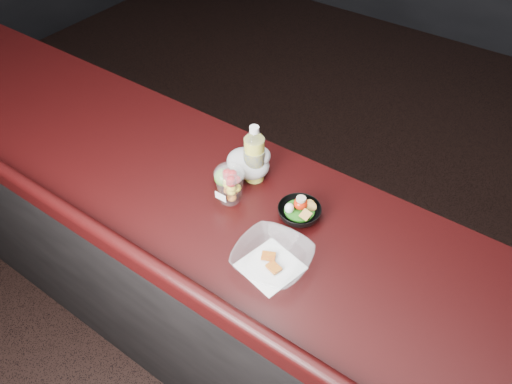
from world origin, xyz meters
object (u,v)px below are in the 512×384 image
(fruit_cup, at_px, (230,183))
(takeout_bowl, at_px, (272,258))
(green_apple, at_px, (224,177))
(snack_bowl, at_px, (299,212))
(lemonade_bottle, at_px, (254,157))

(fruit_cup, xyz_separation_m, takeout_bowl, (0.27, -0.15, -0.05))
(green_apple, distance_m, snack_bowl, 0.30)
(fruit_cup, bearing_deg, lemonade_bottle, 88.40)
(lemonade_bottle, relative_size, takeout_bowl, 0.92)
(lemonade_bottle, height_order, green_apple, lemonade_bottle)
(lemonade_bottle, bearing_deg, snack_bowl, -17.46)
(lemonade_bottle, bearing_deg, fruit_cup, -91.60)
(fruit_cup, bearing_deg, takeout_bowl, -28.56)
(green_apple, relative_size, snack_bowl, 0.47)
(lemonade_bottle, xyz_separation_m, takeout_bowl, (0.27, -0.28, -0.07))
(snack_bowl, distance_m, takeout_bowl, 0.21)
(lemonade_bottle, height_order, fruit_cup, lemonade_bottle)
(fruit_cup, height_order, snack_bowl, fruit_cup)
(lemonade_bottle, distance_m, green_apple, 0.13)
(lemonade_bottle, bearing_deg, green_apple, -127.48)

